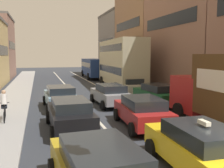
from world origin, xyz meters
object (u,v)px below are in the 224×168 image
at_px(traffic_light_pole, 56,36).
at_px(sedan_left_lane_third, 60,96).
at_px(bus_mid_queue_primary, 120,62).
at_px(wagon_right_lane_far, 130,86).
at_px(cyclist_on_sidewalk, 4,107).
at_px(sedan_right_lane_behind_truck, 158,94).
at_px(taxi_centre_lane_front, 200,148).
at_px(wagon_left_lane_second, 70,113).
at_px(hatchback_centre_lane_third, 110,94).
at_px(sedan_centre_lane_second, 142,111).
at_px(bus_far_queue_secondary, 94,67).

distance_m(traffic_light_pole, sedan_left_lane_third, 13.72).
distance_m(traffic_light_pole, bus_mid_queue_primary, 23.47).
distance_m(wagon_right_lane_far, cyclist_on_sidewalk, 12.16).
bearing_deg(traffic_light_pole, sedan_right_lane_behind_truck, 58.31).
relative_size(taxi_centre_lane_front, sedan_right_lane_behind_truck, 0.99).
height_order(traffic_light_pole, bus_mid_queue_primary, traffic_light_pole).
bearing_deg(wagon_left_lane_second, bus_mid_queue_primary, -28.02).
bearing_deg(sedan_right_lane_behind_truck, hatchback_centre_lane_third, 72.62).
xyz_separation_m(traffic_light_pole, sedan_centre_lane_second, (4.58, 7.73, -3.02)).
relative_size(wagon_left_lane_second, sedan_left_lane_third, 0.99).
distance_m(wagon_left_lane_second, hatchback_centre_lane_third, 6.25).
bearing_deg(sedan_left_lane_third, traffic_light_pole, 172.81).
xyz_separation_m(wagon_right_lane_far, bus_mid_queue_primary, (0.39, 4.20, 2.03)).
relative_size(bus_far_queue_secondary, cyclist_on_sidewalk, 6.13).
relative_size(taxi_centre_lane_front, sedan_centre_lane_second, 0.99).
bearing_deg(taxi_centre_lane_front, sedan_centre_lane_second, -1.29).
relative_size(traffic_light_pole, taxi_centre_lane_front, 1.26).
bearing_deg(bus_far_queue_secondary, sedan_right_lane_behind_truck, -177.48).
bearing_deg(sedan_centre_lane_second, sedan_right_lane_behind_truck, -29.85).
height_order(hatchback_centre_lane_third, bus_far_queue_secondary, bus_far_queue_secondary).
bearing_deg(bus_far_queue_secondary, wagon_left_lane_second, 168.47).
relative_size(wagon_left_lane_second, hatchback_centre_lane_third, 1.00).
height_order(sedan_centre_lane_second, hatchback_centre_lane_third, same).
distance_m(traffic_light_pole, hatchback_centre_lane_third, 14.47).
relative_size(bus_mid_queue_primary, cyclist_on_sidewalk, 6.13).
bearing_deg(bus_mid_queue_primary, cyclist_on_sidewalk, 141.33).
bearing_deg(bus_far_queue_secondary, sedan_centre_lane_second, 175.78).
bearing_deg(taxi_centre_lane_front, wagon_left_lane_second, 31.42).
bearing_deg(traffic_light_pole, wagon_left_lane_second, 82.22).
bearing_deg(wagon_right_lane_far, sedan_right_lane_behind_truck, -176.82).
xyz_separation_m(wagon_left_lane_second, sedan_left_lane_third, (-0.04, 5.17, 0.00)).
bearing_deg(hatchback_centre_lane_third, sedan_centre_lane_second, 178.31).
relative_size(taxi_centre_lane_front, wagon_right_lane_far, 1.00).
xyz_separation_m(sedan_centre_lane_second, wagon_right_lane_far, (3.07, 10.10, 0.00)).
bearing_deg(sedan_right_lane_behind_truck, taxi_centre_lane_front, 157.06).
height_order(sedan_left_lane_third, wagon_right_lane_far, same).
xyz_separation_m(sedan_centre_lane_second, hatchback_centre_lane_third, (-0.04, 5.67, 0.00)).
relative_size(hatchback_centre_lane_third, bus_far_queue_secondary, 0.41).
bearing_deg(bus_far_queue_secondary, hatchback_centre_lane_third, 173.86).
relative_size(sedan_right_lane_behind_truck, bus_far_queue_secondary, 0.42).
distance_m(taxi_centre_lane_front, bus_far_queue_secondary, 32.41).
distance_m(wagon_left_lane_second, wagon_right_lane_far, 11.66).
distance_m(wagon_left_lane_second, sedan_left_lane_third, 5.17).
relative_size(hatchback_centre_lane_third, cyclist_on_sidewalk, 2.52).
distance_m(hatchback_centre_lane_third, sedan_right_lane_behind_truck, 3.35).
bearing_deg(hatchback_centre_lane_third, bus_mid_queue_primary, -24.29).
relative_size(sedan_right_lane_behind_truck, cyclist_on_sidewalk, 2.55).
relative_size(traffic_light_pole, sedan_centre_lane_second, 1.25).
bearing_deg(bus_far_queue_secondary, taxi_centre_lane_front, 176.38).
relative_size(sedan_centre_lane_second, sedan_right_lane_behind_truck, 1.00).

